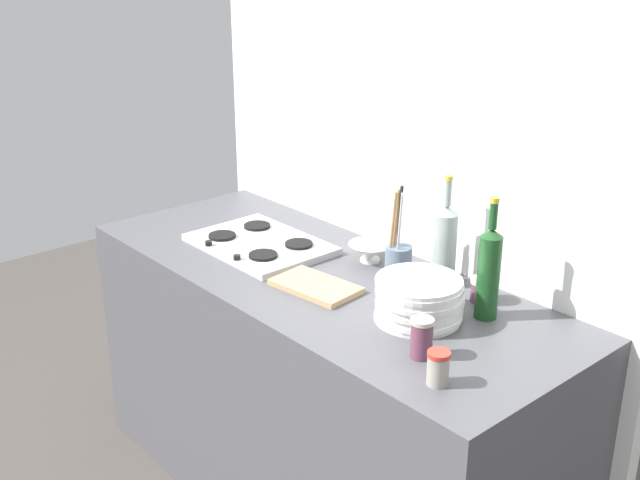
# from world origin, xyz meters

# --- Properties ---
(counter_block) EXTENTS (1.80, 0.70, 0.90)m
(counter_block) POSITION_xyz_m (0.00, 0.00, 0.45)
(counter_block) COLOR #4C4C51
(counter_block) RESTS_ON ground
(backsplash_panel) EXTENTS (1.90, 0.06, 2.46)m
(backsplash_panel) POSITION_xyz_m (0.00, 0.38, 1.23)
(backsplash_panel) COLOR white
(backsplash_panel) RESTS_ON ground
(stovetop_hob) EXTENTS (0.48, 0.35, 0.04)m
(stovetop_hob) POSITION_xyz_m (-0.32, -0.01, 0.91)
(stovetop_hob) COLOR #B2B2B7
(stovetop_hob) RESTS_ON counter_block
(plate_stack) EXTENTS (0.26, 0.26, 0.13)m
(plate_stack) POSITION_xyz_m (0.43, 0.00, 0.96)
(plate_stack) COLOR white
(plate_stack) RESTS_ON counter_block
(wine_bottle_leftmost) EXTENTS (0.07, 0.07, 0.37)m
(wine_bottle_leftmost) POSITION_xyz_m (0.55, 0.16, 1.04)
(wine_bottle_leftmost) COLOR #19471E
(wine_bottle_leftmost) RESTS_ON counter_block
(wine_bottle_mid_left) EXTENTS (0.07, 0.07, 0.36)m
(wine_bottle_mid_left) POSITION_xyz_m (0.32, 0.24, 1.04)
(wine_bottle_mid_left) COLOR gray
(wine_bottle_mid_left) RESTS_ON counter_block
(mixing_bowl) EXTENTS (0.15, 0.15, 0.06)m
(mixing_bowl) POSITION_xyz_m (0.03, 0.20, 0.94)
(mixing_bowl) COLOR white
(mixing_bowl) RESTS_ON counter_block
(utensil_crock) EXTENTS (0.09, 0.09, 0.31)m
(utensil_crock) POSITION_xyz_m (0.19, 0.17, 0.97)
(utensil_crock) COLOR slate
(utensil_crock) RESTS_ON counter_block
(condiment_jar_front) EXTENTS (0.06, 0.06, 0.09)m
(condiment_jar_front) POSITION_xyz_m (0.70, -0.22, 0.95)
(condiment_jar_front) COLOR #9E998C
(condiment_jar_front) RESTS_ON counter_block
(condiment_jar_rear) EXTENTS (0.06, 0.06, 0.11)m
(condiment_jar_rear) POSITION_xyz_m (0.58, -0.15, 0.96)
(condiment_jar_rear) COLOR #66384C
(condiment_jar_rear) RESTS_ON counter_block
(condiment_jar_spare) EXTENTS (0.08, 0.08, 0.07)m
(condiment_jar_spare) POSITION_xyz_m (0.48, 0.24, 0.94)
(condiment_jar_spare) COLOR #66384C
(condiment_jar_spare) RESTS_ON counter_block
(cutting_board) EXTENTS (0.29, 0.19, 0.02)m
(cutting_board) POSITION_xyz_m (0.08, -0.08, 0.91)
(cutting_board) COLOR tan
(cutting_board) RESTS_ON counter_block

